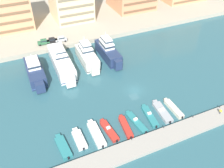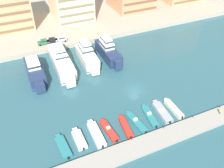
{
  "view_description": "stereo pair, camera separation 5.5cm",
  "coord_description": "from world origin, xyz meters",
  "px_view_note": "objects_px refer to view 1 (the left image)",
  "views": [
    {
      "loc": [
        -28.05,
        -46.8,
        45.34
      ],
      "look_at": [
        -5.98,
        2.36,
        2.5
      ],
      "focal_mm": 40.0,
      "sensor_mm": 36.0,
      "label": 1
    },
    {
      "loc": [
        -28.0,
        -46.83,
        45.34
      ],
      "look_at": [
        -5.98,
        2.36,
        2.5
      ],
      "focal_mm": 40.0,
      "sensor_mm": 36.0,
      "label": 2
    }
  ],
  "objects_px": {
    "motorboat_teal_center_right": "(136,122)",
    "car_silver_mid_left": "(61,39)",
    "yacht_navy_far_left": "(35,71)",
    "motorboat_grey_right": "(162,112)",
    "yacht_navy_center_left": "(108,51)",
    "pedestrian_near_edge": "(221,111)",
    "motorboat_red_center_left": "(109,130)",
    "yacht_ivory_mid_left": "(87,56)",
    "motorboat_white_left": "(79,139)",
    "motorboat_teal_far_left": "(63,147)",
    "motorboat_white_mid_left": "(96,134)",
    "yacht_white_left": "(61,61)",
    "motorboat_teal_mid_right": "(150,116)",
    "car_black_left": "(52,40)",
    "motorboat_red_center": "(126,127)",
    "motorboat_cream_far_right": "(173,108)",
    "car_green_far_left": "(44,42)"
  },
  "relations": [
    {
      "from": "motorboat_grey_right",
      "to": "motorboat_teal_far_left",
      "type": "bearing_deg",
      "value": -179.5
    },
    {
      "from": "yacht_white_left",
      "to": "car_silver_mid_left",
      "type": "relative_size",
      "value": 5.16
    },
    {
      "from": "yacht_ivory_mid_left",
      "to": "car_black_left",
      "type": "bearing_deg",
      "value": 118.76
    },
    {
      "from": "car_silver_mid_left",
      "to": "yacht_navy_center_left",
      "type": "bearing_deg",
      "value": -49.84
    },
    {
      "from": "motorboat_teal_center_right",
      "to": "car_green_far_left",
      "type": "distance_m",
      "value": 46.67
    },
    {
      "from": "motorboat_white_mid_left",
      "to": "motorboat_cream_far_right",
      "type": "distance_m",
      "value": 21.22
    },
    {
      "from": "yacht_navy_center_left",
      "to": "car_green_far_left",
      "type": "height_order",
      "value": "yacht_navy_center_left"
    },
    {
      "from": "motorboat_teal_far_left",
      "to": "motorboat_white_mid_left",
      "type": "bearing_deg",
      "value": 2.02
    },
    {
      "from": "yacht_navy_center_left",
      "to": "motorboat_teal_mid_right",
      "type": "relative_size",
      "value": 2.06
    },
    {
      "from": "motorboat_red_center_left",
      "to": "motorboat_grey_right",
      "type": "bearing_deg",
      "value": 0.72
    },
    {
      "from": "yacht_ivory_mid_left",
      "to": "motorboat_cream_far_right",
      "type": "xyz_separation_m",
      "value": [
        12.67,
        -29.97,
        -1.97
      ]
    },
    {
      "from": "motorboat_teal_center_right",
      "to": "car_silver_mid_left",
      "type": "distance_m",
      "value": 44.96
    },
    {
      "from": "pedestrian_near_edge",
      "to": "motorboat_grey_right",
      "type": "bearing_deg",
      "value": 150.89
    },
    {
      "from": "yacht_navy_far_left",
      "to": "car_green_far_left",
      "type": "distance_m",
      "value": 16.99
    },
    {
      "from": "yacht_white_left",
      "to": "yacht_navy_center_left",
      "type": "xyz_separation_m",
      "value": [
        15.78,
        -0.42,
        -0.04
      ]
    },
    {
      "from": "motorboat_white_left",
      "to": "motorboat_red_center_left",
      "type": "relative_size",
      "value": 0.85
    },
    {
      "from": "yacht_navy_center_left",
      "to": "pedestrian_near_edge",
      "type": "height_order",
      "value": "yacht_navy_center_left"
    },
    {
      "from": "yacht_navy_far_left",
      "to": "motorboat_white_left",
      "type": "distance_m",
      "value": 28.8
    },
    {
      "from": "motorboat_red_center_left",
      "to": "car_black_left",
      "type": "bearing_deg",
      "value": 93.38
    },
    {
      "from": "car_black_left",
      "to": "motorboat_grey_right",
      "type": "bearing_deg",
      "value": -68.52
    },
    {
      "from": "motorboat_white_mid_left",
      "to": "car_black_left",
      "type": "distance_m",
      "value": 44.32
    },
    {
      "from": "yacht_white_left",
      "to": "motorboat_teal_far_left",
      "type": "height_order",
      "value": "yacht_white_left"
    },
    {
      "from": "motorboat_red_center",
      "to": "motorboat_white_mid_left",
      "type": "bearing_deg",
      "value": 173.15
    },
    {
      "from": "motorboat_red_center_left",
      "to": "pedestrian_near_edge",
      "type": "xyz_separation_m",
      "value": [
        27.19,
        -6.71,
        1.35
      ]
    },
    {
      "from": "motorboat_red_center",
      "to": "motorboat_teal_far_left",
      "type": "bearing_deg",
      "value": 177.8
    },
    {
      "from": "yacht_navy_center_left",
      "to": "motorboat_white_left",
      "type": "xyz_separation_m",
      "value": [
        -19.99,
        -29.54,
        -1.96
      ]
    },
    {
      "from": "yacht_navy_far_left",
      "to": "motorboat_grey_right",
      "type": "relative_size",
      "value": 1.99
    },
    {
      "from": "yacht_white_left",
      "to": "motorboat_red_center",
      "type": "bearing_deg",
      "value": -77.17
    },
    {
      "from": "yacht_white_left",
      "to": "motorboat_cream_far_right",
      "type": "height_order",
      "value": "yacht_white_left"
    },
    {
      "from": "yacht_white_left",
      "to": "yacht_navy_center_left",
      "type": "height_order",
      "value": "yacht_navy_center_left"
    },
    {
      "from": "motorboat_white_left",
      "to": "motorboat_red_center",
      "type": "xyz_separation_m",
      "value": [
        11.26,
        -0.99,
        -0.02
      ]
    },
    {
      "from": "yacht_navy_center_left",
      "to": "car_green_far_left",
      "type": "xyz_separation_m",
      "value": [
        -18.24,
        14.77,
        0.16
      ]
    },
    {
      "from": "yacht_white_left",
      "to": "pedestrian_near_edge",
      "type": "distance_m",
      "value": 47.79
    },
    {
      "from": "car_silver_mid_left",
      "to": "motorboat_white_left",
      "type": "bearing_deg",
      "value": -100.2
    },
    {
      "from": "yacht_ivory_mid_left",
      "to": "motorboat_white_left",
      "type": "bearing_deg",
      "value": -113.17
    },
    {
      "from": "yacht_white_left",
      "to": "motorboat_red_center_left",
      "type": "distance_m",
      "value": 30.55
    },
    {
      "from": "yacht_navy_center_left",
      "to": "car_black_left",
      "type": "xyz_separation_m",
      "value": [
        -15.4,
        14.6,
        0.16
      ]
    },
    {
      "from": "yacht_navy_center_left",
      "to": "car_black_left",
      "type": "bearing_deg",
      "value": 136.52
    },
    {
      "from": "motorboat_teal_far_left",
      "to": "motorboat_red_center_left",
      "type": "relative_size",
      "value": 0.96
    },
    {
      "from": "yacht_white_left",
      "to": "motorboat_teal_center_right",
      "type": "height_order",
      "value": "yacht_white_left"
    },
    {
      "from": "motorboat_teal_mid_right",
      "to": "motorboat_red_center_left",
      "type": "bearing_deg",
      "value": -178.75
    },
    {
      "from": "motorboat_red_center",
      "to": "motorboat_cream_far_right",
      "type": "bearing_deg",
      "value": 2.11
    },
    {
      "from": "motorboat_teal_center_right",
      "to": "car_silver_mid_left",
      "type": "bearing_deg",
      "value": 98.3
    },
    {
      "from": "motorboat_teal_center_right",
      "to": "motorboat_grey_right",
      "type": "xyz_separation_m",
      "value": [
        7.65,
        0.38,
        0.06
      ]
    },
    {
      "from": "motorboat_white_left",
      "to": "motorboat_teal_mid_right",
      "type": "relative_size",
      "value": 0.8
    },
    {
      "from": "motorboat_white_mid_left",
      "to": "yacht_navy_center_left",
      "type": "bearing_deg",
      "value": 61.8
    },
    {
      "from": "motorboat_teal_far_left",
      "to": "car_green_far_left",
      "type": "xyz_separation_m",
      "value": [
        5.63,
        44.72,
        2.27
      ]
    },
    {
      "from": "car_silver_mid_left",
      "to": "pedestrian_near_edge",
      "type": "height_order",
      "value": "car_silver_mid_left"
    },
    {
      "from": "motorboat_white_mid_left",
      "to": "motorboat_grey_right",
      "type": "bearing_deg",
      "value": -0.18
    },
    {
      "from": "yacht_navy_center_left",
      "to": "motorboat_teal_mid_right",
      "type": "height_order",
      "value": "yacht_navy_center_left"
    }
  ]
}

